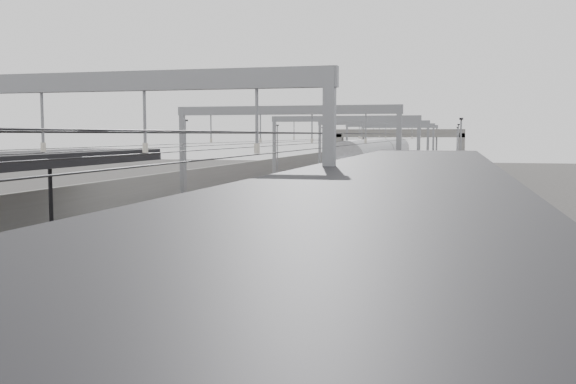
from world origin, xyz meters
The scene contains 13 objects.
platform_left centered at (-8.00, 45.00, 0.50)m, with size 4.00×120.00×1.00m, color black.
platform_right centered at (8.00, 45.00, 0.50)m, with size 4.00×120.00×1.00m, color black.
tracks centered at (0.00, 45.00, 0.05)m, with size 11.40×140.00×0.20m.
overhead_line centered at (0.00, 51.62, 6.14)m, with size 13.00×140.00×6.60m.
canopy_right centered at (8.03, 2.99, 5.09)m, with size 4.40×30.00×4.24m.
overbridge centered at (0.00, 100.00, 5.31)m, with size 22.00×2.20×6.90m.
wall_left centered at (-11.20, 45.00, 1.60)m, with size 0.30×120.00×3.20m, color slate.
wall_right centered at (11.20, 45.00, 1.60)m, with size 0.30×120.00×3.20m, color slate.
train centered at (1.50, 54.67, 2.17)m, with size 2.80×51.06×4.43m.
bench centered at (9.00, 1.14, 1.63)m, with size 1.01×2.08×1.04m.
signal_green centered at (-5.20, 72.97, 2.42)m, with size 0.32×0.32×3.48m.
signal_red_near centered at (3.20, 65.51, 2.42)m, with size 0.32×0.32×3.48m.
signal_red_far centered at (5.40, 68.55, 2.42)m, with size 0.32×0.32×3.48m.
Camera 1 is at (9.17, -13.03, 5.99)m, focal length 40.00 mm.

